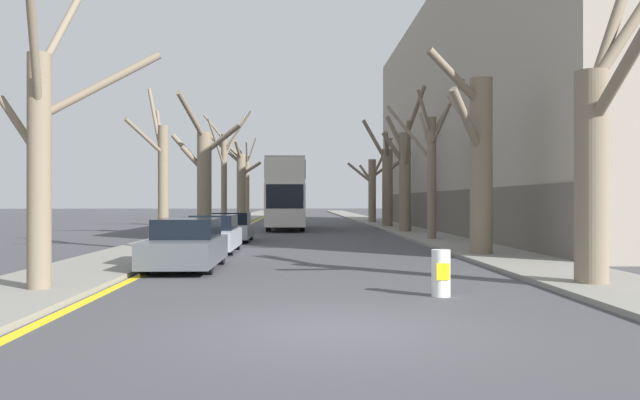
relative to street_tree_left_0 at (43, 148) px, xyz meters
name	(u,v)px	position (x,y,z in m)	size (l,w,h in m)	color
ground_plane	(338,329)	(5.86, -3.75, -3.02)	(300.00, 300.00, 0.00)	#424247
sidewalk_left	(238,221)	(-0.44, 46.25, -2.96)	(2.94, 120.00, 0.12)	gray
sidewalk_right	(370,220)	(12.16, 46.25, -2.96)	(2.94, 120.00, 0.12)	gray
building_facade_right	(506,114)	(18.62, 26.29, 4.47)	(10.08, 42.82, 15.01)	#9E9384
kerb_line_stripe	(255,221)	(1.21, 46.25, -3.02)	(0.24, 120.00, 0.01)	yellow
street_tree_left_0	(43,148)	(0.00, 0.00, 0.00)	(3.49, 4.10, 7.08)	#7A6B56
street_tree_left_1	(162,178)	(-0.02, 11.34, -0.20)	(1.35, 3.23, 6.56)	#7A6B56
street_tree_left_2	(203,176)	(0.00, 21.83, 0.31)	(4.04, 3.48, 7.65)	#7A6B56
street_tree_left_3	(225,172)	(-0.06, 32.45, 1.01)	(3.59, 3.19, 8.44)	#7A6B56
street_tree_left_4	(240,182)	(0.04, 43.61, 0.61)	(4.62, 2.42, 7.82)	#7A6B56
street_tree_left_5	(247,182)	(-0.14, 53.83, 0.91)	(1.95, 4.54, 8.65)	#7A6B56
street_tree_right_0	(597,154)	(11.86, 0.43, -0.06)	(2.48, 3.06, 7.38)	#7A6B56
street_tree_right_1	(479,159)	(11.49, 8.16, 0.35)	(2.51, 3.76, 7.01)	#7A6B56
street_tree_right_2	(431,166)	(11.68, 16.70, 0.58)	(3.54, 3.76, 7.78)	#7A6B56
street_tree_right_3	(405,174)	(11.64, 23.84, 0.53)	(2.31, 2.81, 8.46)	#7A6B56
street_tree_right_4	(387,182)	(11.72, 31.69, 0.26)	(3.52, 2.36, 7.84)	#7A6B56
street_tree_right_5	(372,187)	(11.66, 40.09, 0.11)	(3.81, 2.28, 7.27)	#7A6B56
double_decker_bus	(286,191)	(4.49, 29.46, -0.39)	(2.51, 10.80, 4.66)	silver
parked_car_0	(186,245)	(2.11, 4.64, -2.35)	(1.87, 4.31, 1.42)	#4C5156
parked_car_1	(214,235)	(2.11, 10.36, -2.36)	(1.75, 4.34, 1.40)	#9EA3AD
parked_car_2	(232,228)	(2.11, 16.70, -2.38)	(1.85, 4.10, 1.37)	#9EA3AD
traffic_bollard	(441,273)	(8.14, -0.63, -2.55)	(0.38, 0.39, 0.94)	white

